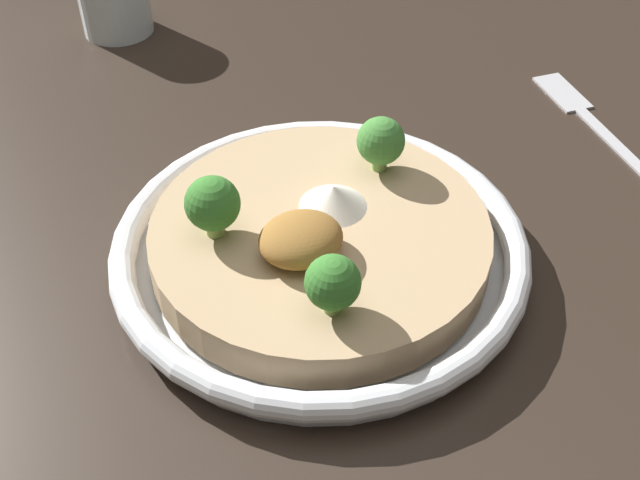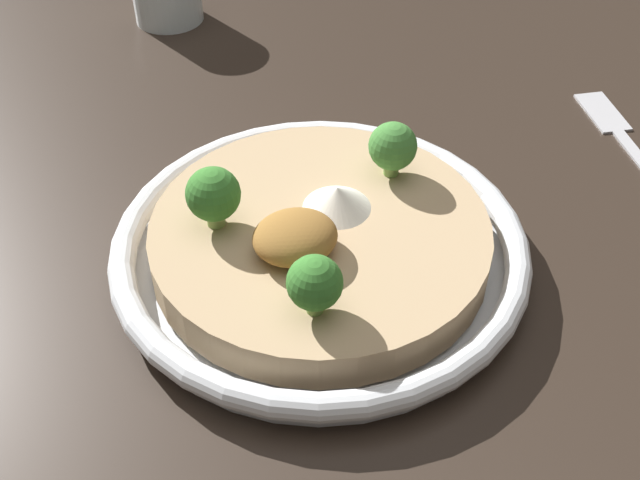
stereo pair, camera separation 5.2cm
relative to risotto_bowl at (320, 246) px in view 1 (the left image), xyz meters
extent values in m
plane|color=#2D231C|center=(0.00, 0.00, -0.02)|extent=(6.00, 6.00, 0.00)
cylinder|color=silver|center=(0.00, 0.00, -0.01)|extent=(0.26, 0.26, 0.01)
torus|color=silver|center=(0.00, 0.00, 0.00)|extent=(0.28, 0.28, 0.02)
cylinder|color=tan|center=(0.00, 0.00, 0.01)|extent=(0.22, 0.22, 0.03)
cone|color=white|center=(0.02, 0.01, 0.03)|extent=(0.05, 0.05, 0.02)
ellipsoid|color=olive|center=(-0.02, -0.02, 0.03)|extent=(0.05, 0.05, 0.02)
cylinder|color=#759E4C|center=(-0.03, -0.07, 0.03)|extent=(0.01, 0.01, 0.02)
sphere|color=#387A2D|center=(-0.03, -0.07, 0.04)|extent=(0.03, 0.03, 0.03)
cylinder|color=#84A856|center=(-0.06, 0.03, 0.03)|extent=(0.02, 0.02, 0.02)
sphere|color=#387A2D|center=(-0.06, 0.03, 0.04)|extent=(0.04, 0.04, 0.04)
cylinder|color=#759E4C|center=(0.07, 0.03, 0.03)|extent=(0.01, 0.01, 0.02)
sphere|color=#428438|center=(0.07, 0.03, 0.04)|extent=(0.03, 0.03, 0.03)
cube|color=#B7B7BC|center=(0.27, -0.01, -0.02)|extent=(0.04, 0.13, 0.00)
cube|color=#B7B7BC|center=(0.29, 0.08, -0.02)|extent=(0.04, 0.06, 0.00)
camera|label=1|loc=(-0.19, -0.33, 0.36)|focal=45.00mm
camera|label=2|loc=(-0.15, -0.36, 0.36)|focal=45.00mm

